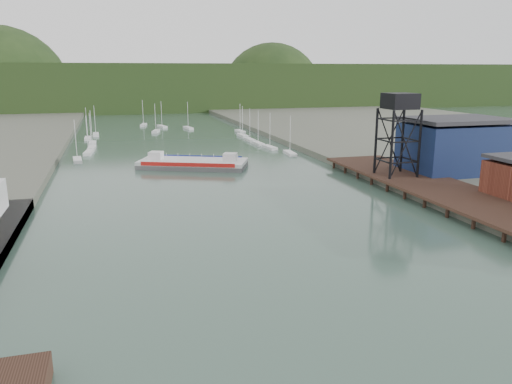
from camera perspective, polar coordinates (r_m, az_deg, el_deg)
east_pier at (r=93.69m, az=20.76°, el=0.20°), size 14.00×70.00×2.45m
lift_tower at (r=101.22m, az=16.11°, el=9.39°), size 6.50×6.50×16.00m
blue_shed at (r=112.29m, az=21.81°, el=4.91°), size 20.50×14.50×11.30m
marina_sailboats at (r=168.65m, az=-9.63°, el=6.04°), size 57.71×92.65×0.90m
distant_hills at (r=329.59m, az=-13.76°, el=11.28°), size 500.00×120.00×80.00m
chain_ferry at (r=119.01m, az=-7.23°, el=3.29°), size 26.82×19.07×3.59m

